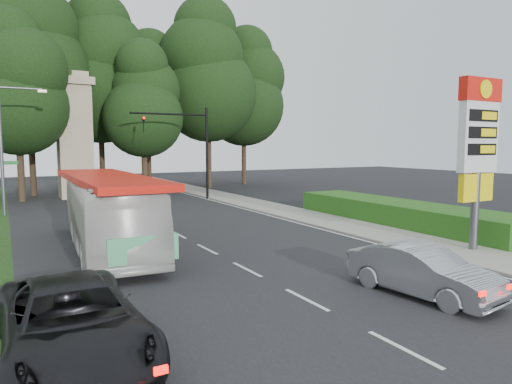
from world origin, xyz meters
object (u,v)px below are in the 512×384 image
traffic_signal_mast (191,140)px  monument (74,135)px  sedan_silver (422,271)px  gas_station_pylon (478,140)px  transit_bus (108,213)px  streetlight_signs (5,142)px  suv_charcoal (72,323)px

traffic_signal_mast → monument: bearing=142.0°
monument → sedan_silver: bearing=-80.6°
gas_station_pylon → transit_bus: (-12.70, 7.45, -2.92)m
streetlight_signs → suv_charcoal: bearing=-87.6°
transit_bus → traffic_signal_mast: bearing=61.6°
streetlight_signs → monument: monument is taller
traffic_signal_mast → sedan_silver: 25.19m
monument → sedan_silver: 31.47m
streetlight_signs → monument: (4.99, 7.99, 0.67)m
suv_charcoal → streetlight_signs: bearing=91.4°
traffic_signal_mast → monument: 9.76m
transit_bus → sedan_silver: 12.17m
traffic_signal_mast → monument: size_ratio=0.72×
streetlight_signs → sedan_silver: (10.09, -22.76, -3.72)m
traffic_signal_mast → sedan_silver: (-2.58, -24.75, -3.95)m
streetlight_signs → transit_bus: (3.49, -12.56, -2.91)m
suv_charcoal → monument: bearing=81.4°
traffic_signal_mast → transit_bus: traffic_signal_mast is taller
sedan_silver → suv_charcoal: 9.20m
gas_station_pylon → suv_charcoal: bearing=-172.0°
transit_bus → gas_station_pylon: bearing=-26.6°
traffic_signal_mast → transit_bus: bearing=-122.3°
streetlight_signs → sedan_silver: streetlight_signs is taller
streetlight_signs → monument: size_ratio=0.80×
gas_station_pylon → transit_bus: size_ratio=0.63×
streetlight_signs → sedan_silver: bearing=-66.1°
monument → transit_bus: size_ratio=0.92×
gas_station_pylon → suv_charcoal: 15.86m
streetlight_signs → monument: 9.44m
gas_station_pylon → streetlight_signs: streetlight_signs is taller
streetlight_signs → transit_bus: size_ratio=0.73×
streetlight_signs → transit_bus: bearing=-74.5°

